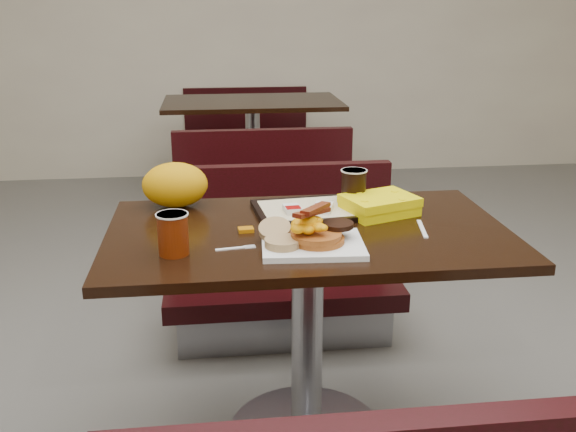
{
  "coord_description": "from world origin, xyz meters",
  "views": [
    {
      "loc": [
        -0.27,
        -1.8,
        1.41
      ],
      "look_at": [
        -0.07,
        -0.08,
        0.82
      ],
      "focal_mm": 40.18,
      "sensor_mm": 36.0,
      "label": 1
    }
  ],
  "objects": [
    {
      "name": "muffin_top",
      "position": [
        -0.11,
        -0.1,
        0.79
      ],
      "size": [
        0.11,
        0.11,
        0.05
      ],
      "primitive_type": "cylinder",
      "rotation": [
        0.38,
        0.0,
        -0.23
      ],
      "color": "tan",
      "rests_on": "platter"
    },
    {
      "name": "fork",
      "position": [
        -0.24,
        -0.14,
        0.75
      ],
      "size": [
        0.11,
        0.04,
        0.0
      ],
      "primitive_type": null,
      "rotation": [
        0.0,
        0.0,
        0.15
      ],
      "color": "white",
      "rests_on": "table_near"
    },
    {
      "name": "hashbrown_sleeve_left",
      "position": [
        -0.03,
        0.12,
        0.78
      ],
      "size": [
        0.06,
        0.07,
        0.02
      ],
      "primitive_type": "cube",
      "rotation": [
        0.0,
        0.0,
        0.1
      ],
      "color": "silver",
      "rests_on": "tray"
    },
    {
      "name": "table_near",
      "position": [
        0.0,
        0.0,
        0.38
      ],
      "size": [
        1.2,
        0.7,
        0.75
      ],
      "primitive_type": null,
      "color": "black",
      "rests_on": "floor"
    },
    {
      "name": "tray",
      "position": [
        0.03,
        0.15,
        0.76
      ],
      "size": [
        0.39,
        0.29,
        0.02
      ],
      "primitive_type": "cube",
      "rotation": [
        0.0,
        0.0,
        0.1
      ],
      "color": "black",
      "rests_on": "table_near"
    },
    {
      "name": "knife",
      "position": [
        0.34,
        -0.04,
        0.75
      ],
      "size": [
        0.04,
        0.15,
        0.0
      ],
      "primitive_type": "cube",
      "rotation": [
        0.0,
        0.0,
        -1.74
      ],
      "color": "white",
      "rests_on": "table_near"
    },
    {
      "name": "bench_far_n",
      "position": [
        0.0,
        3.3,
        0.36
      ],
      "size": [
        1.0,
        0.46,
        0.72
      ],
      "primitive_type": null,
      "color": "black",
      "rests_on": "floor"
    },
    {
      "name": "wall_back",
      "position": [
        0.0,
        3.5,
        1.4
      ],
      "size": [
        6.0,
        0.01,
        2.8
      ],
      "primitive_type": "cube",
      "color": "beige",
      "rests_on": "ground"
    },
    {
      "name": "paper_bag",
      "position": [
        -0.4,
        0.27,
        0.82
      ],
      "size": [
        0.23,
        0.18,
        0.15
      ],
      "primitive_type": "ellipsoid",
      "rotation": [
        0.0,
        0.0,
        0.1
      ],
      "color": "#F2A508",
      "rests_on": "table_near"
    },
    {
      "name": "coffee_cup_near",
      "position": [
        -0.39,
        -0.16,
        0.81
      ],
      "size": [
        0.1,
        0.1,
        0.12
      ],
      "primitive_type": "cylinder",
      "rotation": [
        0.0,
        0.0,
        0.18
      ],
      "color": "#942805",
      "rests_on": "table_near"
    },
    {
      "name": "coffee_cup_far",
      "position": [
        0.18,
        0.19,
        0.82
      ],
      "size": [
        0.08,
        0.08,
        0.11
      ],
      "primitive_type": "cylinder",
      "rotation": [
        0.0,
        0.0,
        0.01
      ],
      "color": "black",
      "rests_on": "tray"
    },
    {
      "name": "platter",
      "position": [
        -0.01,
        -0.15,
        0.76
      ],
      "size": [
        0.29,
        0.24,
        0.02
      ],
      "primitive_type": "cube",
      "rotation": [
        0.0,
        0.0,
        -0.06
      ],
      "color": "white",
      "rests_on": "table_near"
    },
    {
      "name": "bench_far_s",
      "position": [
        0.0,
        1.9,
        0.36
      ],
      "size": [
        1.0,
        0.46,
        0.72
      ],
      "primitive_type": null,
      "color": "black",
      "rests_on": "floor"
    },
    {
      "name": "muffin_bottom",
      "position": [
        -0.1,
        -0.18,
        0.78
      ],
      "size": [
        0.1,
        0.1,
        0.02
      ],
      "primitive_type": "cylinder",
      "rotation": [
        0.0,
        0.0,
        0.02
      ],
      "color": "tan",
      "rests_on": "platter"
    },
    {
      "name": "sausage_patty",
      "position": [
        0.07,
        -0.12,
        0.8
      ],
      "size": [
        0.11,
        0.11,
        0.01
      ],
      "primitive_type": "cylinder",
      "rotation": [
        0.0,
        0.0,
        -0.28
      ],
      "color": "black",
      "rests_on": "pancake_stack"
    },
    {
      "name": "hashbrown_sleeve_right",
      "position": [
        0.06,
        0.12,
        0.78
      ],
      "size": [
        0.08,
        0.09,
        0.02
      ],
      "primitive_type": "cube",
      "rotation": [
        0.0,
        0.0,
        -0.35
      ],
      "color": "silver",
      "rests_on": "tray"
    },
    {
      "name": "condiment_syrup",
      "position": [
        -0.19,
        -0.0,
        0.76
      ],
      "size": [
        0.05,
        0.04,
        0.01
      ],
      "primitive_type": "cube",
      "rotation": [
        0.0,
        0.0,
        0.08
      ],
      "color": "#B06207",
      "rests_on": "table_near"
    },
    {
      "name": "table_far",
      "position": [
        0.0,
        2.6,
        0.38
      ],
      "size": [
        1.2,
        0.7,
        0.75
      ],
      "primitive_type": null,
      "color": "black",
      "rests_on": "floor"
    },
    {
      "name": "bench_near_n",
      "position": [
        0.0,
        0.7,
        0.36
      ],
      "size": [
        1.0,
        0.46,
        0.72
      ],
      "primitive_type": null,
      "color": "black",
      "rests_on": "floor"
    },
    {
      "name": "clamshell",
      "position": [
        0.25,
        0.12,
        0.78
      ],
      "size": [
        0.26,
        0.23,
        0.06
      ],
      "primitive_type": "cube",
      "rotation": [
        0.0,
        0.0,
        0.35
      ],
      "color": "#F6E104",
      "rests_on": "table_near"
    },
    {
      "name": "bacon_strips",
      "position": [
        -0.01,
        -0.15,
        0.85
      ],
      "size": [
        0.16,
        0.17,
        0.01
      ],
      "primitive_type": null,
      "rotation": [
        0.0,
        0.0,
        0.88
      ],
      "color": "#470D05",
      "rests_on": "scrambled_eggs"
    },
    {
      "name": "condiment_ketchup",
      "position": [
        0.01,
        0.0,
        0.76
      ],
      "size": [
        0.05,
        0.04,
        0.01
      ],
      "primitive_type": "cube",
      "rotation": [
        0.0,
        0.0,
        0.2
      ],
      "color": "#8C0504",
      "rests_on": "table_near"
    },
    {
      "name": "pancake_stack",
      "position": [
        0.0,
        -0.16,
        0.78
      ],
      "size": [
        0.18,
        0.18,
        0.03
      ],
      "primitive_type": "cylinder",
      "rotation": [
        0.0,
        0.0,
        0.28
      ],
      "color": "#AA4F1C",
      "rests_on": "platter"
    },
    {
      "name": "scrambled_eggs",
      "position": [
        -0.02,
        -0.16,
        0.82
      ],
      "size": [
        0.11,
        0.1,
        0.05
      ],
      "primitive_type": "ellipsoid",
      "rotation": [
        0.0,
        0.0,
        0.21
      ],
      "color": "#FBB305",
      "rests_on": "pancake_stack"
    }
  ]
}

